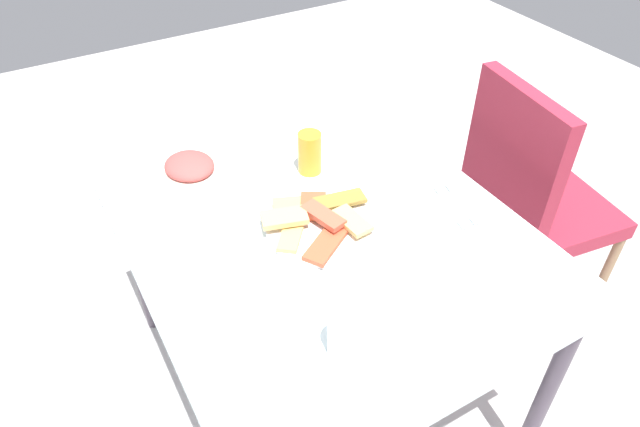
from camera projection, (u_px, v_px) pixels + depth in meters
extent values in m
plane|color=#B5B1AF|center=(318.00, 383.00, 1.93)|extent=(6.00, 6.00, 0.00)
cube|color=white|center=(317.00, 223.00, 1.47)|extent=(1.17, 0.92, 0.02)
cylinder|color=#4D4350|center=(134.00, 255.00, 1.90)|extent=(0.04, 0.04, 0.70)
cylinder|color=#4D4350|center=(340.00, 183.00, 2.20)|extent=(0.04, 0.04, 0.70)
cylinder|color=#4D4350|center=(547.00, 391.00, 1.51)|extent=(0.04, 0.04, 0.70)
cube|color=#9F2538|center=(542.00, 209.00, 1.98)|extent=(0.47, 0.47, 0.06)
cube|color=#9F2538|center=(513.00, 158.00, 1.75)|extent=(0.40, 0.11, 0.46)
cylinder|color=#937251|center=(604.00, 276.00, 2.04)|extent=(0.03, 0.03, 0.39)
cylinder|color=#937251|center=(536.00, 213.00, 2.31)|extent=(0.03, 0.03, 0.39)
cylinder|color=#937251|center=(516.00, 306.00, 1.93)|extent=(0.03, 0.03, 0.39)
cylinder|color=#937251|center=(455.00, 236.00, 2.20)|extent=(0.03, 0.03, 0.39)
cylinder|color=white|center=(325.00, 225.00, 1.43)|extent=(0.29, 0.29, 0.01)
cube|color=#C5523B|center=(324.00, 215.00, 1.41)|extent=(0.13, 0.07, 0.02)
cube|color=#CB4F31|center=(326.00, 245.00, 1.36)|extent=(0.12, 0.15, 0.01)
cube|color=#D5BA6B|center=(351.00, 221.00, 1.41)|extent=(0.12, 0.07, 0.01)
cube|color=#D9B26B|center=(284.00, 218.00, 1.41)|extent=(0.09, 0.13, 0.02)
cube|color=#D34E31|center=(313.00, 206.00, 1.47)|extent=(0.12, 0.11, 0.02)
cube|color=olive|center=(340.00, 200.00, 1.47)|extent=(0.08, 0.14, 0.01)
cube|color=#E0BA62|center=(290.00, 239.00, 1.38)|extent=(0.10, 0.10, 0.01)
cube|color=#E6AF60|center=(292.00, 206.00, 1.47)|extent=(0.09, 0.11, 0.01)
cylinder|color=white|center=(190.00, 171.00, 1.61)|extent=(0.20, 0.20, 0.01)
ellipsoid|color=#CE4844|center=(189.00, 166.00, 1.60)|extent=(0.18, 0.17, 0.05)
sphere|color=#E7D458|center=(202.00, 163.00, 1.61)|extent=(0.03, 0.03, 0.03)
cylinder|color=orange|center=(310.00, 153.00, 1.58)|extent=(0.08, 0.08, 0.12)
cylinder|color=silver|center=(346.00, 333.00, 1.11)|extent=(0.07, 0.07, 0.11)
cube|color=white|center=(456.00, 206.00, 1.50)|extent=(0.13, 0.13, 0.00)
cube|color=silver|center=(451.00, 207.00, 1.49)|extent=(0.17, 0.06, 0.00)
cube|color=silver|center=(461.00, 203.00, 1.50)|extent=(0.17, 0.06, 0.00)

